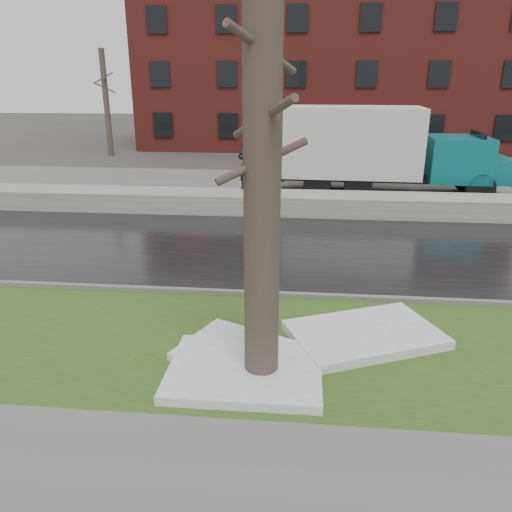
# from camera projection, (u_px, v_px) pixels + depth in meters

# --- Properties ---
(ground) EXTENTS (120.00, 120.00, 0.00)m
(ground) POSITION_uv_depth(u_px,v_px,m) (274.00, 317.00, 10.71)
(ground) COLOR #47423D
(ground) RESTS_ON ground
(verge) EXTENTS (60.00, 4.50, 0.04)m
(verge) POSITION_uv_depth(u_px,v_px,m) (270.00, 346.00, 9.53)
(verge) COLOR #2A4C19
(verge) RESTS_ON ground
(sidewalk) EXTENTS (60.00, 3.00, 0.05)m
(sidewalk) POSITION_uv_depth(u_px,v_px,m) (248.00, 502.00, 6.02)
(sidewalk) COLOR slate
(sidewalk) RESTS_ON ground
(road) EXTENTS (60.00, 7.00, 0.03)m
(road) POSITION_uv_depth(u_px,v_px,m) (284.00, 249.00, 14.92)
(road) COLOR black
(road) RESTS_ON ground
(parking_lot) EXTENTS (60.00, 9.00, 0.03)m
(parking_lot) POSITION_uv_depth(u_px,v_px,m) (292.00, 189.00, 22.87)
(parking_lot) COLOR slate
(parking_lot) RESTS_ON ground
(curb) EXTENTS (60.00, 0.15, 0.14)m
(curb) POSITION_uv_depth(u_px,v_px,m) (277.00, 295.00, 11.62)
(curb) COLOR slate
(curb) RESTS_ON ground
(snowbank) EXTENTS (60.00, 1.60, 0.75)m
(snowbank) POSITION_uv_depth(u_px,v_px,m) (289.00, 203.00, 18.72)
(snowbank) COLOR #ABA79C
(snowbank) RESTS_ON ground
(brick_building) EXTENTS (26.00, 12.00, 10.00)m
(brick_building) POSITION_uv_depth(u_px,v_px,m) (328.00, 74.00, 36.91)
(brick_building) COLOR maroon
(brick_building) RESTS_ON ground
(bg_tree_left) EXTENTS (1.40, 1.62, 6.50)m
(bg_tree_left) POSITION_uv_depth(u_px,v_px,m) (106.00, 102.00, 31.27)
(bg_tree_left) COLOR brown
(bg_tree_left) RESTS_ON ground
(bg_tree_center) EXTENTS (1.40, 1.62, 6.50)m
(bg_tree_center) POSITION_uv_depth(u_px,v_px,m) (212.00, 100.00, 34.46)
(bg_tree_center) COLOR brown
(bg_tree_center) RESTS_ON ground
(fire_hydrant) EXTENTS (0.37, 0.35, 0.74)m
(fire_hydrant) POSITION_uv_depth(u_px,v_px,m) (255.00, 324.00, 9.46)
(fire_hydrant) COLOR #A9ADB1
(fire_hydrant) RESTS_ON verge
(tree) EXTENTS (1.35, 1.54, 7.11)m
(tree) POSITION_uv_depth(u_px,v_px,m) (262.00, 166.00, 7.36)
(tree) COLOR brown
(tree) RESTS_ON verge
(box_truck) EXTENTS (11.07, 2.88, 3.68)m
(box_truck) POSITION_uv_depth(u_px,v_px,m) (379.00, 149.00, 21.34)
(box_truck) COLOR black
(box_truck) RESTS_ON ground
(worker) EXTENTS (0.80, 0.68, 1.87)m
(worker) POSITION_uv_depth(u_px,v_px,m) (246.00, 165.00, 19.00)
(worker) COLOR black
(worker) RESTS_ON snowbank
(snow_patch_near) EXTENTS (2.61, 2.01, 0.16)m
(snow_patch_near) POSITION_uv_depth(u_px,v_px,m) (245.00, 371.00, 8.55)
(snow_patch_near) COLOR white
(snow_patch_near) RESTS_ON verge
(snow_patch_far) EXTENTS (2.67, 2.37, 0.14)m
(snow_patch_far) POSITION_uv_depth(u_px,v_px,m) (242.00, 353.00, 9.11)
(snow_patch_far) COLOR white
(snow_patch_far) RESTS_ON verge
(snow_patch_side) EXTENTS (3.29, 2.77, 0.18)m
(snow_patch_side) POSITION_uv_depth(u_px,v_px,m) (365.00, 334.00, 9.72)
(snow_patch_side) COLOR white
(snow_patch_side) RESTS_ON verge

